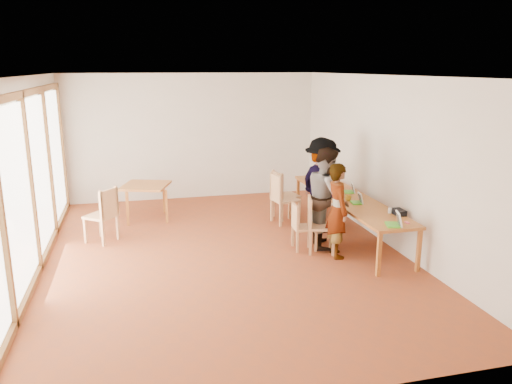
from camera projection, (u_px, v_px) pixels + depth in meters
ground at (223, 254)px, 8.59m from camera, size 8.00×8.00×0.00m
wall_back at (192, 137)px, 11.99m from camera, size 6.00×0.10×3.00m
wall_front at (300, 255)px, 4.46m from camera, size 6.00×0.10×3.00m
wall_right at (387, 161)px, 8.93m from camera, size 0.10×8.00×3.00m
window_wall at (29, 178)px, 7.54m from camera, size 0.10×8.00×3.00m
ceiling at (220, 74)px, 7.86m from camera, size 6.00×8.00×0.04m
communal_table at (348, 199)px, 9.44m from camera, size 0.80×4.00×0.75m
side_table at (146, 188)px, 10.43m from camera, size 0.90×0.90×0.75m
chair_near at (315, 219)px, 8.57m from camera, size 0.56×0.56×0.52m
chair_mid at (300, 222)px, 8.70m from camera, size 0.42×0.42×0.44m
chair_far at (282, 190)px, 10.47m from camera, size 0.55×0.55×0.54m
chair_empty at (281, 193)px, 10.14m from camera, size 0.56×0.56×0.55m
chair_spare at (105, 209)px, 9.04m from camera, size 0.67×0.67×0.54m
person_near at (338, 210)px, 8.33m from camera, size 0.42×0.61×1.61m
person_mid at (327, 197)px, 8.81m from camera, size 0.86×1.00×1.79m
person_far at (322, 185)px, 9.60m from camera, size 0.90×1.30×1.84m
laptop_near at (396, 222)px, 7.70m from camera, size 0.30×0.31×0.22m
laptop_mid at (358, 200)px, 8.97m from camera, size 0.23×0.26×0.19m
laptop_far at (351, 190)px, 9.74m from camera, size 0.25×0.27×0.19m
yellow_mug at (348, 198)px, 9.15m from camera, size 0.16×0.16×0.09m
green_bottle at (330, 186)px, 9.69m from camera, size 0.07×0.07×0.28m
clear_glass at (390, 210)px, 8.37m from camera, size 0.07×0.07×0.09m
condiment_cup at (316, 180)px, 10.66m from camera, size 0.08×0.08×0.06m
pink_phone at (407, 223)px, 7.84m from camera, size 0.05×0.10×0.01m
black_pouch at (399, 212)px, 8.28m from camera, size 0.16×0.26×0.09m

